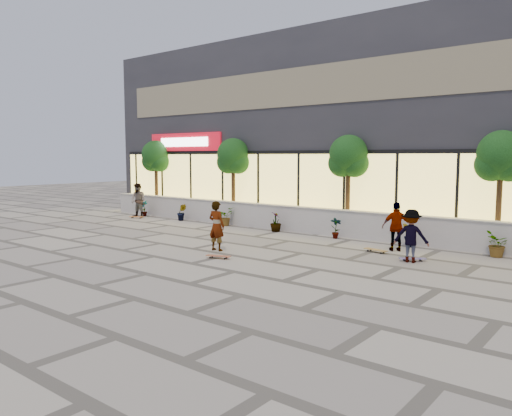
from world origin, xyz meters
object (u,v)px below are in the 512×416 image
Objects in this scene: skateboard_left at (136,217)px; tree_west at (156,158)px; tree_mideast at (348,159)px; tree_east at (501,159)px; skater_left at (138,200)px; skater_right_near at (397,227)px; tree_midwest at (233,158)px; skater_right_far at (411,236)px; skater_center at (217,226)px; skateboard_center at (218,256)px; skateboard_right_near at (376,250)px; skateboard_right_far at (413,259)px.

tree_west is at bearing 87.41° from skateboard_left.
tree_east is at bearing 0.00° from tree_mideast.
skater_left is at bearing 97.20° from skateboard_left.
tree_midwest is at bearing -48.37° from skater_right_near.
skater_right_far is at bearing -19.65° from tree_midwest.
skater_right_near is (4.63, 3.59, -0.02)m from skater_center.
tree_midwest is at bearing 0.00° from tree_west.
tree_east is at bearing 0.00° from tree_midwest.
skater_center is at bearing -53.13° from tree_midwest.
skater_center is 9.98m from skater_left.
skateboard_center is 0.93× the size of skateboard_right_near.
tree_midwest is 6.00m from tree_mideast.
skater_left is 13.43m from skateboard_right_near.
skater_right_far is at bearing -14.51° from skateboard_right_near.
skateboard_left is (-8.97, 3.74, -0.74)m from skater_center.
tree_midwest is (5.50, 0.00, 0.00)m from tree_west.
skateboard_right_near is 1.18× the size of skateboard_right_far.
tree_midwest is 4.95× the size of skateboard_center.
skater_right_near is at bearing 69.86° from skateboard_right_near.
skater_left reaches higher than skateboard_left.
skater_right_near is 2.02× the size of skateboard_center.
tree_west is 13.01m from skateboard_center.
skateboard_center is at bearing -118.10° from skateboard_right_near.
skater_center is at bearing -48.23° from skateboard_left.
skateboard_right_near is at bearing 30.86° from skateboard_center.
tree_mideast is 4.60× the size of skateboard_right_near.
tree_midwest is 5.84m from skateboard_left.
tree_mideast is 11.21m from skateboard_left.
tree_west is at bearing 180.00° from tree_midwest.
skateboard_right_near is (8.56, -2.84, -2.90)m from tree_midwest.
skater_right_near is 1.03× the size of skater_right_far.
tree_midwest reaches higher than skater_center.
tree_west is 5.29× the size of skateboard_left.
tree_mideast is at bearing 65.09° from skateboard_center.
skater_right_far reaches higher than skateboard_right_near.
tree_west is 11.62m from skater_center.
tree_west reaches higher than skateboard_center.
tree_west reaches higher than skateboard_left.
skater_right_far is at bearing -162.37° from skater_center.
tree_west is 17.00m from tree_east.
tree_mideast is at bearing -52.65° from skater_right_far.
tree_east is 16.52m from skateboard_left.
skateboard_left is at bearing -169.10° from tree_mideast.
skateboard_center and skateboard_right_far have the same top height.
skateboard_right_near is at bearing -47.96° from tree_mideast.
tree_west reaches higher than skateboard_right_near.
tree_east is 5.29× the size of skateboard_left.
skater_center is at bearing -132.66° from skateboard_right_near.
skater_center is 0.95× the size of skater_left.
skateboard_left is at bearing -35.24° from skater_right_near.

